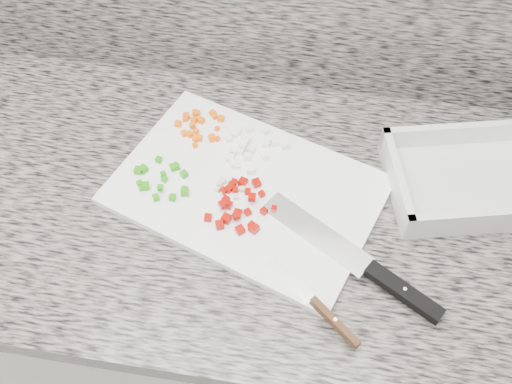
# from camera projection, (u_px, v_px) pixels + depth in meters

# --- Properties ---
(cabinet) EXTENTS (3.92, 0.62, 0.86)m
(cabinet) POSITION_uv_depth(u_px,v_px,m) (205.00, 301.00, 1.40)
(cabinet) COLOR silver
(cabinet) RESTS_ON ground
(countertop) EXTENTS (3.96, 0.64, 0.04)m
(countertop) POSITION_uv_depth(u_px,v_px,m) (187.00, 196.00, 1.03)
(countertop) COLOR slate
(countertop) RESTS_ON cabinet
(cutting_board) EXTENTS (0.52, 0.43, 0.01)m
(cutting_board) POSITION_uv_depth(u_px,v_px,m) (247.00, 190.00, 1.00)
(cutting_board) COLOR white
(cutting_board) RESTS_ON countertop
(carrot_pile) EXTENTS (0.09, 0.10, 0.02)m
(carrot_pile) POSITION_uv_depth(u_px,v_px,m) (199.00, 125.00, 1.07)
(carrot_pile) COLOR #F86005
(carrot_pile) RESTS_ON cutting_board
(onion_pile) EXTENTS (0.12, 0.11, 0.02)m
(onion_pile) POSITION_uv_depth(u_px,v_px,m) (250.00, 147.00, 1.04)
(onion_pile) COLOR white
(onion_pile) RESTS_ON cutting_board
(green_pepper_pile) EXTENTS (0.11, 0.10, 0.02)m
(green_pepper_pile) POSITION_uv_depth(u_px,v_px,m) (163.00, 180.00, 1.00)
(green_pepper_pile) COLOR #28910D
(green_pepper_pile) RESTS_ON cutting_board
(red_pepper_pile) EXTENTS (0.12, 0.12, 0.02)m
(red_pepper_pile) POSITION_uv_depth(u_px,v_px,m) (239.00, 206.00, 0.96)
(red_pepper_pile) COLOR #9F0902
(red_pepper_pile) RESTS_ON cutting_board
(garlic_pile) EXTENTS (0.06, 0.04, 0.01)m
(garlic_pile) POSITION_uv_depth(u_px,v_px,m) (233.00, 186.00, 0.99)
(garlic_pile) COLOR beige
(garlic_pile) RESTS_ON cutting_board
(chef_knife) EXTENTS (0.30, 0.20, 0.02)m
(chef_knife) POSITION_uv_depth(u_px,v_px,m) (372.00, 271.00, 0.90)
(chef_knife) COLOR white
(chef_knife) RESTS_ON cutting_board
(paring_knife) EXTENTS (0.16, 0.14, 0.02)m
(paring_knife) POSITION_uv_depth(u_px,v_px,m) (323.00, 311.00, 0.86)
(paring_knife) COLOR white
(paring_knife) RESTS_ON cutting_board
(tray) EXTENTS (0.32, 0.26, 0.06)m
(tray) POSITION_uv_depth(u_px,v_px,m) (468.00, 180.00, 1.00)
(tray) COLOR silver
(tray) RESTS_ON countertop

